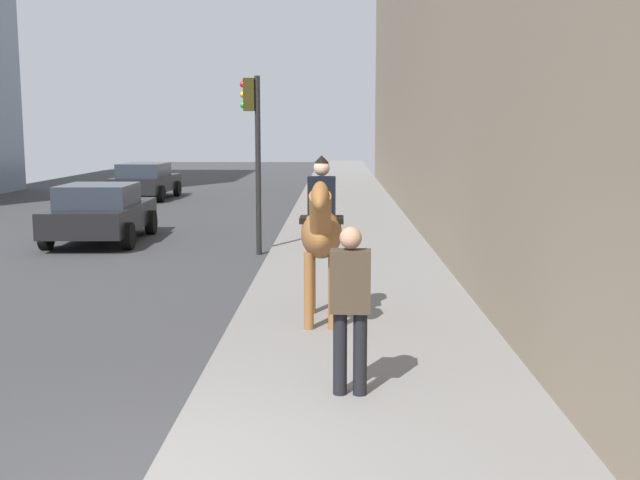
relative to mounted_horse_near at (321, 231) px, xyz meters
The scene contains 5 objects.
mounted_horse_near is the anchor object (origin of this frame).
pedestrian_greeting 2.94m from the mounted_horse_near, behind, with size 0.28×0.41×1.70m.
car_near_lane 10.05m from the mounted_horse_near, 33.98° to the left, with size 4.33×2.23×1.44m.
car_mid_lane 21.34m from the mounted_horse_near, 20.31° to the left, with size 4.34×2.18×1.44m.
traffic_light_near_curb 6.77m from the mounted_horse_near, 13.94° to the left, with size 0.20×0.44×3.90m.
Camera 1 is at (-5.41, -1.47, 2.76)m, focal length 43.04 mm.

